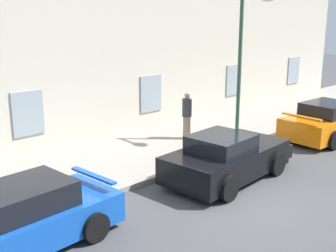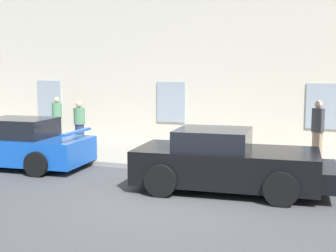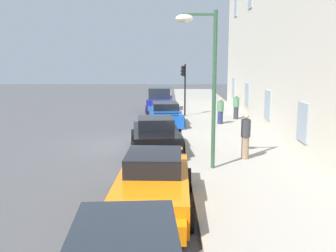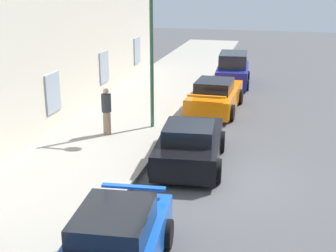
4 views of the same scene
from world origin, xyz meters
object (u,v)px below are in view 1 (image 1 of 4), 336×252
street_lamp (250,39)px  sportscar_white_middle (333,121)px  sportscar_red_lead (5,228)px  pedestrian_bystander (187,115)px  sportscar_yellow_flank (230,157)px

street_lamp → sportscar_white_middle: bearing=-23.8°
sportscar_red_lead → pedestrian_bystander: bearing=20.8°
sportscar_yellow_flank → sportscar_white_middle: bearing=0.9°
sportscar_red_lead → street_lamp: (9.75, 1.38, 3.32)m
street_lamp → sportscar_yellow_flank: bearing=-150.5°
sportscar_red_lead → sportscar_yellow_flank: size_ratio=1.11×
sportscar_red_lead → sportscar_yellow_flank: bearing=-2.5°
sportscar_white_middle → street_lamp: size_ratio=0.93×
pedestrian_bystander → sportscar_yellow_flank: bearing=-115.4°
sportscar_red_lead → street_lamp: street_lamp is taller
sportscar_yellow_flank → pedestrian_bystander: 3.92m
sportscar_white_middle → pedestrian_bystander: pedestrian_bystander is taller
street_lamp → pedestrian_bystander: 3.66m
sportscar_white_middle → pedestrian_bystander: size_ratio=2.84×
street_lamp → pedestrian_bystander: bearing=125.0°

